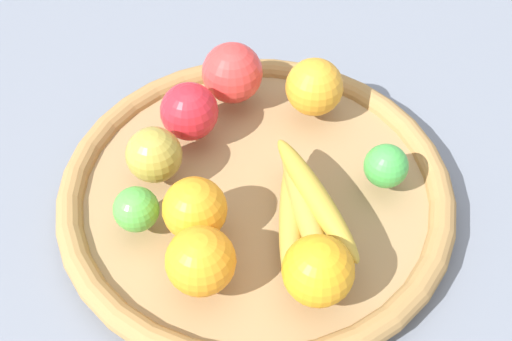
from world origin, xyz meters
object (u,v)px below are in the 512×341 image
Objects in this scene: apple_1 at (232,73)px; apple_2 at (189,111)px; orange_3 at (314,87)px; apple_0 at (154,156)px; orange_0 at (195,209)px; orange_2 at (318,271)px; lime_0 at (136,209)px; orange_1 at (201,261)px; banana_bunch at (304,206)px; lime_1 at (386,166)px.

apple_1 is 0.08m from apple_2.
orange_3 reaches higher than apple_2.
apple_0 is 0.08m from apple_2.
orange_2 reaches higher than orange_0.
orange_0 is 0.96× the size of orange_3.
lime_0 is (0.00, 0.07, -0.01)m from apple_0.
orange_0 is 0.07m from orange_1.
apple_0 is (0.18, -0.05, 0.01)m from banana_bunch.
lime_0 is at bearing -38.48° from orange_1.
apple_2 is at bearing -77.08° from orange_1.
lime_1 is 0.72× the size of apple_2.
orange_1 is at bearing 119.32° from apple_0.
orange_1 reaches higher than apple_0.
apple_1 reaches higher than orange_0.
orange_2 reaches higher than apple_2.
lime_1 is 1.02× the size of lime_0.
orange_0 is 0.15m from apple_2.
orange_1 is 0.92× the size of apple_1.
lime_0 is (0.03, 0.15, -0.01)m from apple_2.
orange_2 is 0.94× the size of apple_1.
apple_1 is at bearing -93.05° from orange_0.
lime_0 is at bearing 86.19° from apple_0.
apple_0 is 0.07m from lime_0.
orange_3 is (-0.18, -0.13, 0.00)m from apple_0.
orange_3 is (-0.10, -0.27, 0.00)m from orange_1.
banana_bunch is at bearing 140.08° from apple_2.
apple_2 is (0.17, -0.21, -0.00)m from orange_2.
orange_2 is at bearing 128.21° from apple_2.
lime_1 is (-0.27, -0.02, -0.01)m from apple_0.
orange_2 is 0.21m from lime_0.
banana_bunch is 2.57× the size of orange_2.
orange_2 is at bearing 154.51° from orange_0.
apple_0 is at bearing -35.07° from orange_2.
orange_2 is (-0.02, 0.09, 0.01)m from banana_bunch.
orange_2 is 1.00× the size of orange_3.
lime_0 is at bearing 70.69° from apple_1.
orange_1 is 0.22m from apple_2.
orange_3 is (-0.12, -0.21, 0.00)m from orange_0.
orange_0 is 0.97× the size of orange_1.
lime_1 is at bearing -142.81° from banana_bunch.
apple_1 is 1.07× the size of orange_3.
apple_1 is (0.01, -0.29, 0.00)m from orange_1.
apple_2 is at bearing -102.89° from lime_0.
orange_1 is 0.16m from apple_0.
banana_bunch is 0.11m from lime_1.
banana_bunch is at bearing -137.93° from orange_1.
banana_bunch is 0.18m from apple_0.
apple_1 is 1.51× the size of lime_1.
orange_1 reaches higher than banana_bunch.
banana_bunch is at bearing 37.19° from lime_1.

